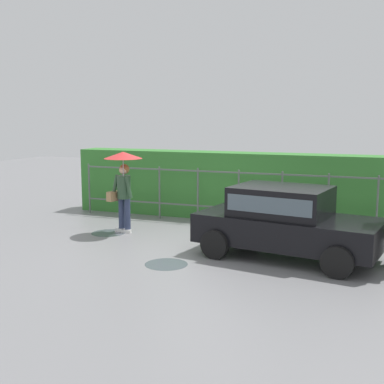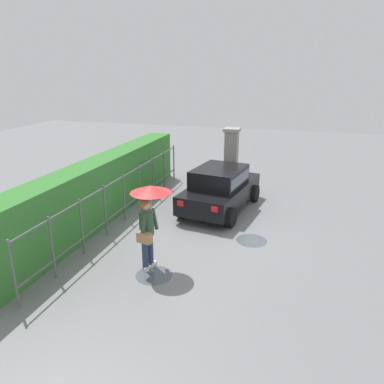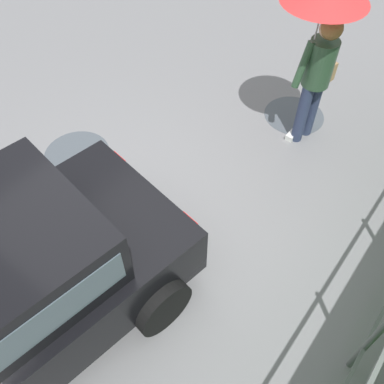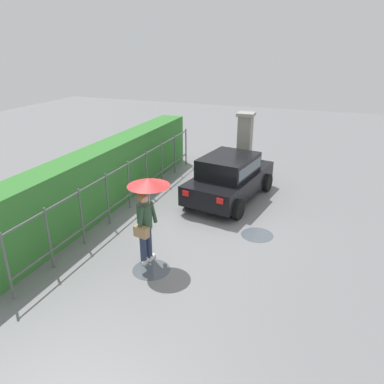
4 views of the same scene
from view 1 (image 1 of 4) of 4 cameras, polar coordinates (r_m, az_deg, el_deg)
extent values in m
plane|color=slate|center=(11.15, 2.04, -6.44)|extent=(40.00, 40.00, 0.00)
cube|color=black|center=(10.47, 10.89, -4.32)|extent=(3.91, 2.21, 0.60)
cube|color=black|center=(10.40, 10.21, -1.02)|extent=(2.11, 1.73, 0.60)
cube|color=#4C5B66|center=(10.40, 10.21, -0.91)|extent=(1.96, 1.72, 0.33)
cylinder|color=black|center=(11.01, 18.50, -5.48)|extent=(0.62, 0.27, 0.60)
cylinder|color=black|center=(9.42, 16.36, -7.75)|extent=(0.62, 0.27, 0.60)
cylinder|color=black|center=(11.74, 6.47, -4.21)|extent=(0.62, 0.27, 0.60)
cylinder|color=black|center=(10.27, 2.64, -6.04)|extent=(0.62, 0.27, 0.60)
cube|color=red|center=(11.65, 3.18, -2.10)|extent=(0.09, 0.21, 0.16)
cube|color=red|center=(10.71, 0.48, -3.06)|extent=(0.09, 0.21, 0.16)
cylinder|color=#2D3856|center=(12.63, -7.42, -2.70)|extent=(0.15, 0.15, 0.86)
cylinder|color=#2D3856|center=(12.76, -8.10, -2.60)|extent=(0.15, 0.15, 0.86)
cube|color=white|center=(12.67, -7.56, -4.48)|extent=(0.26, 0.10, 0.08)
cube|color=white|center=(12.80, -8.24, -4.36)|extent=(0.26, 0.10, 0.08)
cylinder|color=#2D4C33|center=(12.58, -7.83, 0.57)|extent=(0.34, 0.34, 0.58)
sphere|color=#DBAD89|center=(12.52, -7.87, 2.51)|extent=(0.22, 0.22, 0.22)
sphere|color=olive|center=(12.54, -7.78, 2.62)|extent=(0.25, 0.25, 0.25)
cylinder|color=#2D4C33|center=(12.37, -7.31, 0.58)|extent=(0.24, 0.14, 0.56)
cylinder|color=#2D4C33|center=(12.66, -8.82, 0.73)|extent=(0.24, 0.14, 0.56)
cylinder|color=#B2B2B7|center=(12.40, -7.89, 2.06)|extent=(0.02, 0.02, 0.77)
cone|color=red|center=(12.36, -7.93, 4.22)|extent=(0.95, 0.95, 0.17)
cube|color=tan|center=(12.70, -9.04, -0.48)|extent=(0.23, 0.37, 0.24)
cylinder|color=#59605B|center=(15.31, -11.71, 0.40)|extent=(0.05, 0.05, 1.50)
cylinder|color=#59605B|center=(14.72, -7.88, 0.17)|extent=(0.05, 0.05, 1.50)
cylinder|color=#59605B|center=(14.19, -3.75, -0.08)|extent=(0.05, 0.05, 1.50)
cylinder|color=#59605B|center=(13.75, 0.67, -0.35)|extent=(0.05, 0.05, 1.50)
cylinder|color=#59605B|center=(13.39, 5.36, -0.63)|extent=(0.05, 0.05, 1.50)
cylinder|color=#59605B|center=(13.13, 10.27, -0.92)|extent=(0.05, 0.05, 1.50)
cylinder|color=#59605B|center=(12.96, 15.34, -1.21)|extent=(0.05, 0.05, 1.50)
cylinder|color=#59605B|center=(12.91, 20.50, -1.50)|extent=(0.05, 0.05, 1.50)
cube|color=#59605B|center=(13.30, 5.40, 2.22)|extent=(9.34, 0.03, 0.04)
cube|color=#59605B|center=(13.44, 5.34, -1.89)|extent=(9.34, 0.03, 0.04)
cube|color=#387F33|center=(14.11, 6.24, 0.66)|extent=(10.34, 0.90, 1.90)
cylinder|color=#4C545B|center=(9.97, -2.97, -8.28)|extent=(0.86, 0.86, 0.00)
cylinder|color=#4C545B|center=(12.71, -9.58, -4.66)|extent=(0.86, 0.86, 0.00)
camera|label=2|loc=(15.28, -39.41, 12.69)|focal=33.89mm
camera|label=3|loc=(12.49, 13.51, 13.58)|focal=39.49mm
camera|label=4|loc=(14.67, -40.04, 14.06)|focal=34.50mm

